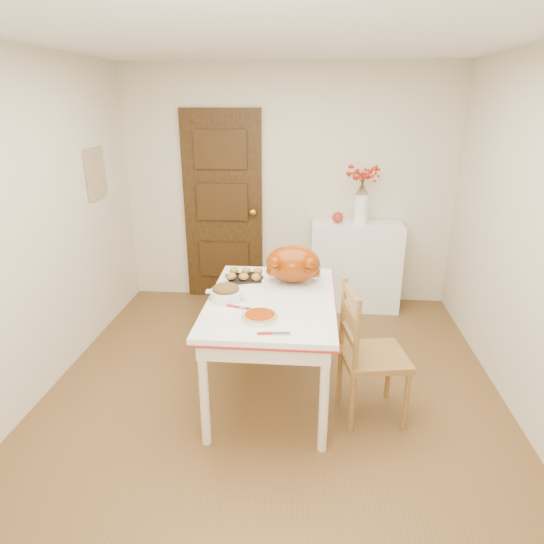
# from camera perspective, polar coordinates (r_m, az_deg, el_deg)

# --- Properties ---
(floor) EXTENTS (3.50, 4.00, 0.00)m
(floor) POSITION_cam_1_polar(r_m,az_deg,el_deg) (3.73, -0.01, -14.92)
(floor) COLOR brown
(floor) RESTS_ON ground
(ceiling) EXTENTS (3.50, 4.00, 0.00)m
(ceiling) POSITION_cam_1_polar(r_m,az_deg,el_deg) (3.08, -0.01, 26.78)
(ceiling) COLOR white
(ceiling) RESTS_ON ground
(wall_back) EXTENTS (3.50, 0.00, 2.50)m
(wall_back) POSITION_cam_1_polar(r_m,az_deg,el_deg) (5.13, 1.91, 10.09)
(wall_back) COLOR beige
(wall_back) RESTS_ON ground
(wall_front) EXTENTS (3.50, 0.00, 2.50)m
(wall_front) POSITION_cam_1_polar(r_m,az_deg,el_deg) (1.40, -7.38, -19.78)
(wall_front) COLOR beige
(wall_front) RESTS_ON ground
(wall_left) EXTENTS (0.00, 4.00, 2.50)m
(wall_left) POSITION_cam_1_polar(r_m,az_deg,el_deg) (3.76, -27.75, 4.02)
(wall_left) COLOR beige
(wall_left) RESTS_ON ground
(wall_right) EXTENTS (0.00, 4.00, 2.50)m
(wall_right) POSITION_cam_1_polar(r_m,az_deg,el_deg) (3.51, 29.85, 2.64)
(wall_right) COLOR beige
(wall_right) RESTS_ON ground
(door_back) EXTENTS (0.85, 0.06, 2.06)m
(door_back) POSITION_cam_1_polar(r_m,az_deg,el_deg) (5.23, -5.90, 7.72)
(door_back) COLOR black
(door_back) RESTS_ON ground
(photo_board) EXTENTS (0.03, 0.35, 0.45)m
(photo_board) POSITION_cam_1_polar(r_m,az_deg,el_deg) (4.73, -20.46, 11.08)
(photo_board) COLOR #C9B682
(photo_board) RESTS_ON ground
(sideboard) EXTENTS (0.93, 0.41, 0.93)m
(sideboard) POSITION_cam_1_polar(r_m,az_deg,el_deg) (5.13, 9.94, 0.73)
(sideboard) COLOR white
(sideboard) RESTS_ON floor
(kitchen_table) EXTENTS (0.92, 1.34, 0.80)m
(kitchen_table) POSITION_cam_1_polar(r_m,az_deg,el_deg) (3.57, -0.07, -9.08)
(kitchen_table) COLOR white
(kitchen_table) RESTS_ON floor
(chair_oak) EXTENTS (0.50, 0.50, 0.98)m
(chair_oak) POSITION_cam_1_polar(r_m,az_deg,el_deg) (3.39, 12.19, -9.52)
(chair_oak) COLOR #A27231
(chair_oak) RESTS_ON floor
(berry_vase) EXTENTS (0.32, 0.32, 0.62)m
(berry_vase) POSITION_cam_1_polar(r_m,az_deg,el_deg) (4.93, 10.75, 9.23)
(berry_vase) COLOR white
(berry_vase) RESTS_ON sideboard
(apple) EXTENTS (0.12, 0.12, 0.12)m
(apple) POSITION_cam_1_polar(r_m,az_deg,el_deg) (4.97, 7.91, 6.51)
(apple) COLOR #A62219
(apple) RESTS_ON sideboard
(turkey_platter) EXTENTS (0.53, 0.45, 0.30)m
(turkey_platter) POSITION_cam_1_polar(r_m,az_deg,el_deg) (3.59, 2.54, 0.74)
(turkey_platter) COLOR #8C3301
(turkey_platter) RESTS_ON kitchen_table
(pumpkin_pie) EXTENTS (0.27, 0.27, 0.05)m
(pumpkin_pie) POSITION_cam_1_polar(r_m,az_deg,el_deg) (3.07, -1.48, -5.27)
(pumpkin_pie) COLOR #8A2C04
(pumpkin_pie) RESTS_ON kitchen_table
(stuffing_dish) EXTENTS (0.32, 0.28, 0.11)m
(stuffing_dish) POSITION_cam_1_polar(r_m,az_deg,el_deg) (3.36, -5.56, -2.44)
(stuffing_dish) COLOR brown
(stuffing_dish) RESTS_ON kitchen_table
(rolls_tray) EXTENTS (0.34, 0.30, 0.07)m
(rolls_tray) POSITION_cam_1_polar(r_m,az_deg,el_deg) (3.74, -3.27, -0.32)
(rolls_tray) COLOR #A3752A
(rolls_tray) RESTS_ON kitchen_table
(pie_server) EXTENTS (0.21, 0.08, 0.01)m
(pie_server) POSITION_cam_1_polar(r_m,az_deg,el_deg) (2.89, 0.20, -7.37)
(pie_server) COLOR silver
(pie_server) RESTS_ON kitchen_table
(carving_knife) EXTENTS (0.25, 0.12, 0.01)m
(carving_knife) POSITION_cam_1_polar(r_m,az_deg,el_deg) (3.23, -3.45, -4.32)
(carving_knife) COLOR silver
(carving_knife) RESTS_ON kitchen_table
(drinking_glass) EXTENTS (0.08, 0.08, 0.11)m
(drinking_glass) POSITION_cam_1_polar(r_m,az_deg,el_deg) (3.85, 1.58, 0.62)
(drinking_glass) COLOR white
(drinking_glass) RESTS_ON kitchen_table
(shaker_pair) EXTENTS (0.09, 0.05, 0.08)m
(shaker_pair) POSITION_cam_1_polar(r_m,az_deg,el_deg) (3.81, 5.29, 0.07)
(shaker_pair) COLOR white
(shaker_pair) RESTS_ON kitchen_table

